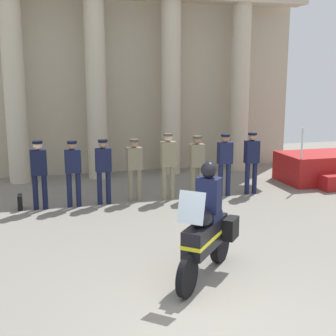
% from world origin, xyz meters
% --- Properties ---
extents(ground_plane, '(28.00, 28.00, 0.00)m').
position_xyz_m(ground_plane, '(0.00, 0.00, 0.00)').
color(ground_plane, gray).
extents(colonnade_backdrop, '(11.42, 1.47, 6.55)m').
position_xyz_m(colonnade_backdrop, '(0.65, 9.61, 3.46)').
color(colonnade_backdrop, '#B6AB91').
rests_on(colonnade_backdrop, ground_plane).
extents(reviewing_stand, '(2.66, 2.10, 1.77)m').
position_xyz_m(reviewing_stand, '(6.08, 6.68, 0.42)').
color(reviewing_stand, '#A51919').
rests_on(reviewing_stand, ground_plane).
extents(officer_in_row_0, '(0.39, 0.24, 1.68)m').
position_xyz_m(officer_in_row_0, '(-2.32, 5.89, 0.99)').
color(officer_in_row_0, black).
rests_on(officer_in_row_0, ground_plane).
extents(officer_in_row_1, '(0.39, 0.24, 1.65)m').
position_xyz_m(officer_in_row_1, '(-1.51, 5.92, 0.98)').
color(officer_in_row_1, '#141938').
rests_on(officer_in_row_1, ground_plane).
extents(officer_in_row_2, '(0.39, 0.24, 1.64)m').
position_xyz_m(officer_in_row_2, '(-0.76, 5.97, 0.97)').
color(officer_in_row_2, '#141938').
rests_on(officer_in_row_2, ground_plane).
extents(officer_in_row_3, '(0.39, 0.24, 1.62)m').
position_xyz_m(officer_in_row_3, '(0.04, 6.06, 0.95)').
color(officer_in_row_3, '#7A7056').
rests_on(officer_in_row_3, ground_plane).
extents(officer_in_row_4, '(0.39, 0.24, 1.75)m').
position_xyz_m(officer_in_row_4, '(0.91, 5.97, 1.03)').
color(officer_in_row_4, '#847A5B').
rests_on(officer_in_row_4, ground_plane).
extents(officer_in_row_5, '(0.39, 0.24, 1.66)m').
position_xyz_m(officer_in_row_5, '(1.69, 5.94, 0.98)').
color(officer_in_row_5, '#7A7056').
rests_on(officer_in_row_5, ground_plane).
extents(officer_in_row_6, '(0.39, 0.24, 1.68)m').
position_xyz_m(officer_in_row_6, '(2.46, 5.91, 0.99)').
color(officer_in_row_6, '#191E42').
rests_on(officer_in_row_6, ground_plane).
extents(officer_in_row_7, '(0.39, 0.24, 1.69)m').
position_xyz_m(officer_in_row_7, '(3.25, 5.94, 1.00)').
color(officer_in_row_7, '#141938').
rests_on(officer_in_row_7, ground_plane).
extents(motorcycle_with_rider, '(1.46, 1.66, 1.90)m').
position_xyz_m(motorcycle_with_rider, '(0.30, 1.29, 0.79)').
color(motorcycle_with_rider, black).
rests_on(motorcycle_with_rider, ground_plane).
extents(briefcase_on_ground, '(0.10, 0.32, 0.36)m').
position_xyz_m(briefcase_on_ground, '(-2.81, 6.02, 0.18)').
color(briefcase_on_ground, black).
rests_on(briefcase_on_ground, ground_plane).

